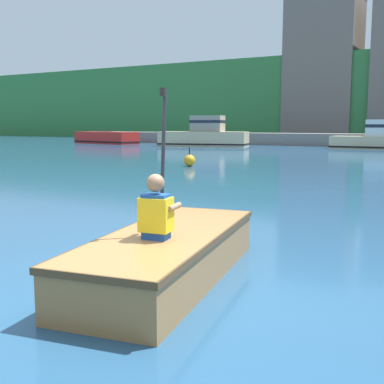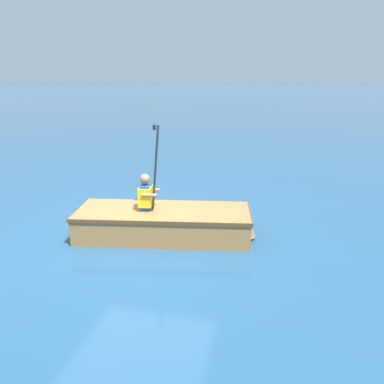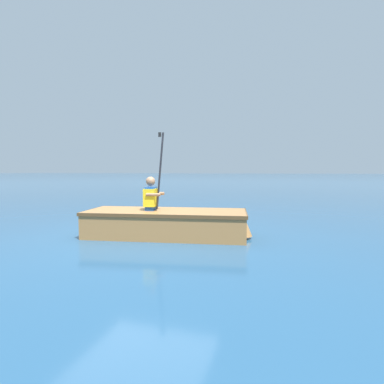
# 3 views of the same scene
# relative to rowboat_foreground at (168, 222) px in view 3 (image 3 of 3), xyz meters

# --- Properties ---
(ground_plane) EXTENTS (300.00, 300.00, 0.00)m
(ground_plane) POSITION_rel_rowboat_foreground_xyz_m (0.03, -0.52, -0.27)
(ground_plane) COLOR navy
(rowboat_foreground) EXTENTS (1.53, 3.10, 0.48)m
(rowboat_foreground) POSITION_rel_rowboat_foreground_xyz_m (0.00, 0.00, 0.00)
(rowboat_foreground) COLOR #A3703D
(rowboat_foreground) RESTS_ON ground
(person_paddler) EXTENTS (0.39, 0.39, 1.42)m
(person_paddler) POSITION_rel_rowboat_foreground_xyz_m (0.05, -0.32, 0.50)
(person_paddler) COLOR #1E4CA5
(person_paddler) RESTS_ON rowboat_foreground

